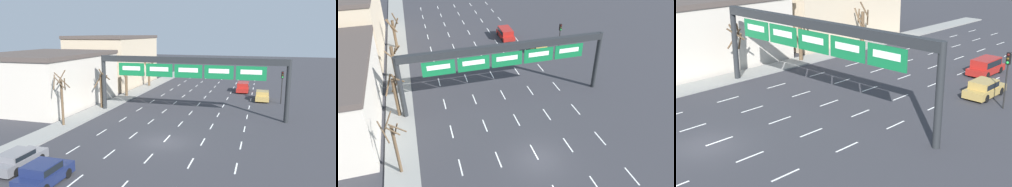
% 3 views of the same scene
% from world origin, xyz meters
% --- Properties ---
extents(ground_plane, '(220.00, 220.00, 0.00)m').
position_xyz_m(ground_plane, '(0.00, 0.00, 0.00)').
color(ground_plane, '#333338').
extents(lane_dashes, '(13.32, 67.00, 0.01)m').
position_xyz_m(lane_dashes, '(0.00, 13.50, 0.00)').
color(lane_dashes, white).
rests_on(lane_dashes, ground_plane).
extents(sign_gantry, '(21.90, 0.70, 6.76)m').
position_xyz_m(sign_gantry, '(-0.00, 9.70, 5.53)').
color(sign_gantry, '#232628').
rests_on(sign_gantry, ground_plane).
extents(suv_red, '(1.91, 4.39, 1.57)m').
position_xyz_m(suv_red, '(5.10, 27.07, 0.88)').
color(suv_red, maroon).
rests_on(suv_red, ground_plane).
extents(car_gold, '(1.86, 4.25, 1.42)m').
position_xyz_m(car_gold, '(8.16, 20.85, 0.76)').
color(car_gold, '#A88947').
rests_on(car_gold, ground_plane).
extents(traffic_light_near_gantry, '(0.30, 0.35, 4.41)m').
position_xyz_m(traffic_light_near_gantry, '(10.59, 19.28, 3.16)').
color(traffic_light_near_gantry, black).
rests_on(traffic_light_near_gantry, ground_plane).
extents(tree_bare_closest, '(2.06, 2.03, 5.02)m').
position_xyz_m(tree_bare_closest, '(-11.26, 10.14, 2.77)').
color(tree_bare_closest, brown).
rests_on(tree_bare_closest, sidewalk_left).
extents(tree_bare_second, '(2.04, 1.74, 5.64)m').
position_xyz_m(tree_bare_second, '(-11.35, 1.75, 3.08)').
color(tree_bare_second, brown).
rests_on(tree_bare_second, sidewalk_left).
extents(tree_bare_third, '(1.94, 1.94, 4.30)m').
position_xyz_m(tree_bare_third, '(-11.42, 18.27, 2.49)').
color(tree_bare_third, brown).
rests_on(tree_bare_third, sidewalk_left).
extents(tree_bare_furthest, '(1.88, 1.90, 5.30)m').
position_xyz_m(tree_bare_furthest, '(-11.29, 27.91, 2.67)').
color(tree_bare_furthest, brown).
rests_on(tree_bare_furthest, sidewalk_left).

